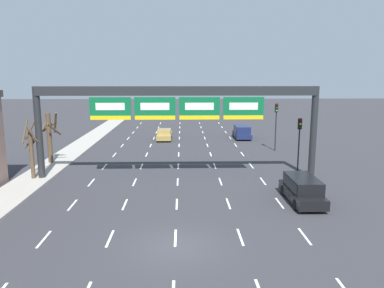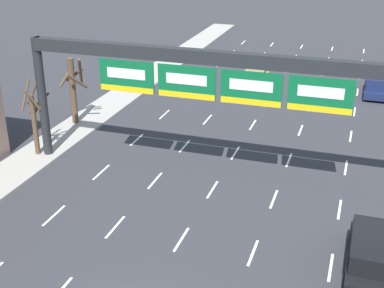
{
  "view_description": "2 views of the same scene",
  "coord_description": "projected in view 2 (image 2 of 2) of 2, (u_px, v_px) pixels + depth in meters",
  "views": [
    {
      "loc": [
        0.37,
        -16.74,
        8.15
      ],
      "look_at": [
        1.08,
        10.03,
        3.14
      ],
      "focal_mm": 35.0,
      "sensor_mm": 36.0,
      "label": 1
    },
    {
      "loc": [
        6.89,
        -13.24,
        13.57
      ],
      "look_at": [
        -1.63,
        12.45,
        1.84
      ],
      "focal_mm": 50.0,
      "sensor_mm": 36.0,
      "label": 2
    }
  ],
  "objects": [
    {
      "name": "sign_gantry",
      "position": [
        220.0,
        78.0,
        27.07
      ],
      "size": [
        21.92,
        0.7,
        7.24
      ],
      "color": "#232628",
      "rests_on": "ground_plane"
    },
    {
      "name": "tree_bare_second",
      "position": [
        73.0,
        87.0,
        36.25
      ],
      "size": [
        1.98,
        2.0,
        4.66
      ],
      "color": "brown",
      "rests_on": "sidewalk_left"
    },
    {
      "name": "lane_dashes",
      "position": [
        225.0,
        170.0,
        30.67
      ],
      "size": [
        13.32,
        67.0,
        0.01
      ],
      "color": "white",
      "rests_on": "ground_plane"
    },
    {
      "name": "suv_navy",
      "position": [
        377.0,
        85.0,
        42.82
      ],
      "size": [
        1.97,
        4.25,
        1.65
      ],
      "color": "#19234C",
      "rests_on": "ground_plane"
    },
    {
      "name": "suv_black",
      "position": [
        371.0,
        253.0,
        21.62
      ],
      "size": [
        1.87,
        4.76,
        1.65
      ],
      "color": "black",
      "rests_on": "ground_plane"
    },
    {
      "name": "tree_bare_third",
      "position": [
        34.0,
        117.0,
        31.58
      ],
      "size": [
        1.57,
        1.49,
        4.57
      ],
      "color": "brown",
      "rests_on": "sidewalk_left"
    },
    {
      "name": "car_gold",
      "position": [
        254.0,
        78.0,
        45.15
      ],
      "size": [
        1.83,
        4.39,
        1.35
      ],
      "color": "#A88947",
      "rests_on": "ground_plane"
    }
  ]
}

